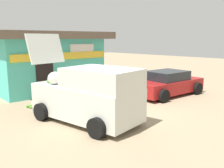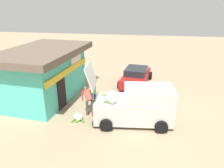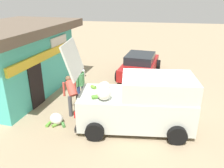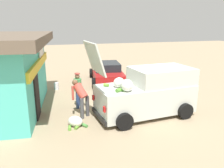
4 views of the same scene
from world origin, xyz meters
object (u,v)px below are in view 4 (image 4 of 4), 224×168
(delivery_van, at_px, (148,92))
(vendor_standing, at_px, (78,88))
(customer_bending, at_px, (81,95))
(paint_bucket, at_px, (56,86))
(unloaded_banana_pile, at_px, (76,122))
(parked_sedan, at_px, (107,73))
(storefront_bar, at_px, (0,72))

(delivery_van, distance_m, vendor_standing, 3.14)
(customer_bending, bearing_deg, paint_bucket, 11.58)
(unloaded_banana_pile, bearing_deg, parked_sedan, -24.73)
(delivery_van, height_order, customer_bending, delivery_van)
(customer_bending, distance_m, unloaded_banana_pile, 1.19)
(delivery_van, height_order, unloaded_banana_pile, delivery_van)
(vendor_standing, bearing_deg, customer_bending, 179.36)
(paint_bucket, bearing_deg, parked_sedan, -74.41)
(storefront_bar, relative_size, paint_bucket, 16.89)
(storefront_bar, distance_m, vendor_standing, 3.33)
(delivery_van, xyz_separation_m, vendor_standing, (1.64, 2.68, -0.07))
(vendor_standing, bearing_deg, delivery_van, -121.45)
(storefront_bar, height_order, customer_bending, storefront_bar)
(delivery_van, distance_m, unloaded_banana_pile, 3.16)
(delivery_van, relative_size, parked_sedan, 1.06)
(unloaded_banana_pile, bearing_deg, delivery_van, -84.00)
(unloaded_banana_pile, relative_size, paint_bucket, 1.98)
(paint_bucket, bearing_deg, vendor_standing, -164.28)
(parked_sedan, bearing_deg, storefront_bar, 122.27)
(vendor_standing, bearing_deg, parked_sedan, -30.79)
(vendor_standing, relative_size, customer_bending, 1.04)
(parked_sedan, height_order, vendor_standing, vendor_standing)
(parked_sedan, xyz_separation_m, vendor_standing, (-3.98, 2.37, 0.31))
(customer_bending, relative_size, unloaded_banana_pile, 1.88)
(unloaded_banana_pile, bearing_deg, paint_bucket, 5.69)
(delivery_van, relative_size, unloaded_banana_pile, 5.50)
(delivery_van, distance_m, customer_bending, 2.75)
(storefront_bar, xyz_separation_m, paint_bucket, (2.61, -2.33, -1.52))
(vendor_standing, distance_m, customer_bending, 1.09)
(delivery_van, distance_m, paint_bucket, 5.95)
(storefront_bar, distance_m, paint_bucket, 3.81)
(parked_sedan, distance_m, paint_bucket, 3.38)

